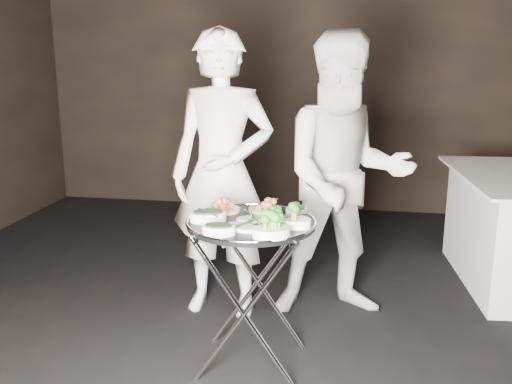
% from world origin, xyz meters
% --- Properties ---
extents(wall_back, '(6.00, 0.05, 3.00)m').
position_xyz_m(wall_back, '(0.00, 3.52, 1.50)').
color(wall_back, black).
rests_on(wall_back, floor).
extents(tray_stand, '(0.56, 0.47, 0.82)m').
position_xyz_m(tray_stand, '(-0.16, 0.20, 0.46)').
color(tray_stand, silver).
rests_on(tray_stand, floor).
extents(serving_tray, '(0.69, 0.69, 0.04)m').
position_xyz_m(serving_tray, '(-0.16, 0.20, 0.82)').
color(serving_tray, black).
rests_on(serving_tray, tray_stand).
extents(potato_plate_a, '(0.19, 0.19, 0.07)m').
position_xyz_m(potato_plate_a, '(-0.34, 0.35, 0.86)').
color(potato_plate_a, beige).
rests_on(potato_plate_a, serving_tray).
extents(potato_plate_b, '(0.19, 0.19, 0.07)m').
position_xyz_m(potato_plate_b, '(-0.12, 0.40, 0.86)').
color(potato_plate_b, beige).
rests_on(potato_plate_b, serving_tray).
extents(greens_bowl, '(0.11, 0.11, 0.07)m').
position_xyz_m(greens_bowl, '(0.07, 0.33, 0.86)').
color(greens_bowl, silver).
rests_on(greens_bowl, serving_tray).
extents(asparagus_plate_a, '(0.19, 0.16, 0.03)m').
position_xyz_m(asparagus_plate_a, '(-0.15, 0.21, 0.84)').
color(asparagus_plate_a, silver).
rests_on(asparagus_plate_a, serving_tray).
extents(asparagus_plate_b, '(0.22, 0.18, 0.04)m').
position_xyz_m(asparagus_plate_b, '(-0.18, 0.05, 0.85)').
color(asparagus_plate_b, silver).
rests_on(asparagus_plate_b, serving_tray).
extents(spinach_bowl_a, '(0.21, 0.17, 0.08)m').
position_xyz_m(spinach_bowl_a, '(-0.38, 0.15, 0.87)').
color(spinach_bowl_a, silver).
rests_on(spinach_bowl_a, serving_tray).
extents(spinach_bowl_b, '(0.17, 0.11, 0.07)m').
position_xyz_m(spinach_bowl_b, '(-0.27, -0.05, 0.86)').
color(spinach_bowl_b, silver).
rests_on(spinach_bowl_b, serving_tray).
extents(broccoli_bowl_a, '(0.21, 0.17, 0.07)m').
position_xyz_m(broccoli_bowl_a, '(0.07, 0.14, 0.86)').
color(broccoli_bowl_a, silver).
rests_on(broccoli_bowl_a, serving_tray).
extents(broccoli_bowl_b, '(0.22, 0.18, 0.08)m').
position_xyz_m(broccoli_bowl_b, '(-0.02, -0.04, 0.86)').
color(broccoli_bowl_b, silver).
rests_on(broccoli_bowl_b, serving_tray).
extents(serving_utensils, '(0.58, 0.42, 0.01)m').
position_xyz_m(serving_utensils, '(-0.14, 0.27, 0.88)').
color(serving_utensils, silver).
rests_on(serving_utensils, serving_tray).
extents(waiter_left, '(0.70, 0.48, 1.84)m').
position_xyz_m(waiter_left, '(-0.47, 0.86, 0.92)').
color(waiter_left, silver).
rests_on(waiter_left, floor).
extents(waiter_right, '(1.03, 0.88, 1.83)m').
position_xyz_m(waiter_right, '(0.31, 0.96, 0.91)').
color(waiter_right, silver).
rests_on(waiter_right, floor).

